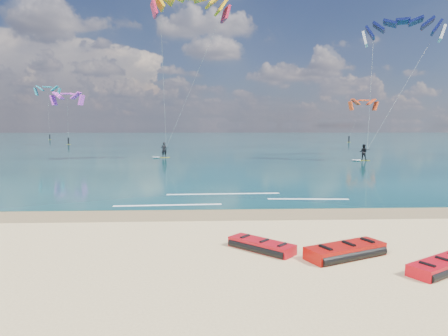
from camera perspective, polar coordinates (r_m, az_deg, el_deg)
The scene contains 10 objects.
ground at distance 54.39m, azimuth -3.17°, elevation 1.96°, with size 320.00×320.00×0.00m, color tan.
wet_sand_strip at distance 17.69m, azimuth -4.46°, elevation -6.67°, with size 320.00×2.40×0.01m, color brown.
sea at distance 118.31m, azimuth -2.84°, elevation 4.19°, with size 320.00×200.00×0.04m, color #082D31.
packed_kite_left at distance 12.72m, azimuth 16.92°, elevation -12.06°, with size 2.75×1.20×0.44m, color #A50E08, non-canonical shape.
packed_kite_mid at distance 12.86m, azimuth 5.35°, elevation -11.61°, with size 2.36×1.00×0.36m, color #B50C15, non-canonical shape.
packed_kite_right at distance 12.50m, azimuth 28.52°, elevation -12.87°, with size 2.36×1.01×0.37m, color #BD0812, non-canonical shape.
kitesurfer_main at distance 45.42m, azimuth -6.77°, elevation 13.07°, with size 10.56×8.87×18.52m.
kitesurfer_far at distance 46.18m, azimuth 21.99°, elevation 11.56°, with size 9.19×5.72×15.97m.
shoreline_foam at distance 21.23m, azimuth 0.74°, elevation -4.39°, with size 12.01×3.60×0.01m.
distant_kites at distance 94.96m, azimuth -12.04°, elevation 7.06°, with size 82.45×31.06×13.95m.
Camera 1 is at (0.60, -14.25, 3.90)m, focal length 32.00 mm.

